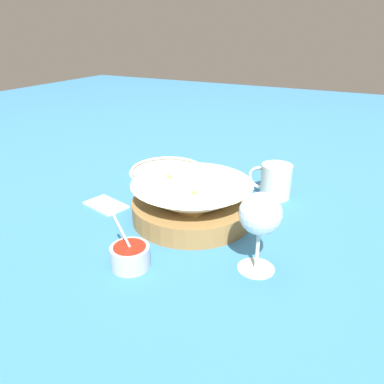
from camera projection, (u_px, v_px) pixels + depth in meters
name	position (u px, v px, depth m)	size (l,w,h in m)	color
ground_plane	(212.00, 217.00, 0.86)	(4.00, 4.00, 0.00)	teal
food_basket	(192.00, 203.00, 0.84)	(0.27, 0.27, 0.10)	olive
sauce_cup	(130.00, 255.00, 0.67)	(0.08, 0.07, 0.12)	#B7B7BC
wine_glass	(260.00, 216.00, 0.63)	(0.07, 0.07, 0.15)	silver
beer_mug	(275.00, 182.00, 0.94)	(0.11, 0.08, 0.09)	silver
side_plate	(167.00, 170.00, 1.12)	(0.23, 0.23, 0.01)	silver
napkin	(106.00, 204.00, 0.91)	(0.12, 0.09, 0.01)	white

